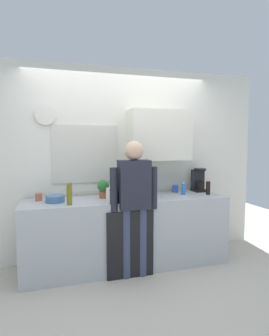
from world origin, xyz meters
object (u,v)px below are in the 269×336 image
Objects in this scene: bottle_olive_oil at (69,194)px; bottle_dark_sauce at (208,188)px; dish_soap at (183,189)px; bottle_red_vinegar at (123,190)px; bottle_clear_soda at (150,185)px; coffee_maker at (199,181)px; cup_blue_mug at (175,189)px; bottle_green_wine at (120,185)px; cup_terracotta_mug at (39,197)px; mixing_bowl at (55,199)px; person_at_sink at (134,197)px; storage_canister at (112,195)px; bottle_amber_beer at (126,192)px; potted_plant at (103,188)px.

bottle_dark_sauce is at bearing 3.43° from bottle_olive_oil.
bottle_olive_oil is 1.39× the size of dish_soap.
bottle_red_vinegar is 0.79× the size of bottle_clear_soda.
bottle_olive_oil reaches higher than bottle_red_vinegar.
cup_blue_mug is at bearing 179.23° from coffee_maker.
bottle_red_vinegar is at bearing -88.47° from bottle_green_wine.
dish_soap is at bearing -149.50° from coffee_maker.
bottle_dark_sauce is 1.96× the size of cup_terracotta_mug.
mixing_bowl is (0.19, -0.15, -0.01)m from cup_terracotta_mug.
bottle_olive_oil is 0.49m from cup_terracotta_mug.
cup_terracotta_mug is 0.51× the size of dish_soap.
person_at_sink is (0.73, -0.12, -0.06)m from bottle_olive_oil.
coffee_maker is 1.44m from storage_canister.
bottle_amber_beer reaches higher than cup_blue_mug.
potted_plant is (-1.05, -0.12, 0.08)m from cup_blue_mug.
person_at_sink is (-0.79, -0.31, -0.01)m from dish_soap.
dish_soap is 1.05m from storage_canister.
bottle_green_wine is 1.76× the size of storage_canister.
person_at_sink is at bearing -129.93° from bottle_clear_soda.
bottle_dark_sauce is 1.06× the size of storage_canister.
person_at_sink is at bearing -53.97° from potted_plant.
bottle_clear_soda is (0.39, 0.13, 0.03)m from bottle_red_vinegar.
potted_plant is at bearing 99.20° from storage_canister.
potted_plant is at bearing -179.99° from bottle_clear_soda.
cup_blue_mug is at bearing 15.19° from bottle_olive_oil.
potted_plant is at bearing 32.84° from bottle_olive_oil.
person_at_sink is at bearing -9.12° from bottle_olive_oil.
bottle_amber_beer is 1.28× the size of dish_soap.
cup_blue_mug reaches higher than cup_terracotta_mug.
bottle_clear_soda is 0.46m from cup_blue_mug.
person_at_sink is at bearing -21.91° from storage_canister.
bottle_clear_soda is at bearing -2.28° from cup_terracotta_mug.
bottle_amber_beer is (-1.17, -0.10, 0.03)m from bottle_dark_sauce.
mixing_bowl is at bearing -172.60° from bottle_green_wine.
bottle_amber_beer is at bearing -49.33° from potted_plant.
bottle_amber_beer is 1.06m from cup_terracotta_mug.
bottle_red_vinegar reaches higher than storage_canister.
bottle_clear_soda is at bearing 27.70° from storage_canister.
bottle_amber_beer is 0.19m from storage_canister.
potted_plant is at bearing -173.34° from cup_blue_mug.
potted_plant is at bearing -175.91° from bottle_green_wine.
dish_soap is (1.51, 0.20, -0.05)m from bottle_olive_oil.
coffee_maker reaches higher than bottle_green_wine.
bottle_clear_soda reaches higher than storage_canister.
bottle_amber_beer is 1.05× the size of mixing_bowl.
cup_terracotta_mug is at bearing 135.28° from bottle_olive_oil.
bottle_olive_oil is 0.68m from bottle_red_vinegar.
person_at_sink is at bearing -145.70° from cup_blue_mug.
coffee_maker is at bearing 30.33° from person_at_sink.
bottle_green_wine is (-0.00, 0.15, 0.04)m from bottle_red_vinegar.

